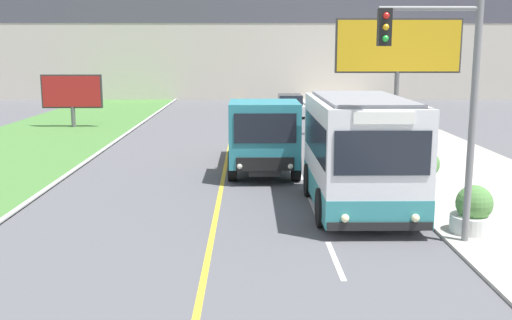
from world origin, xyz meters
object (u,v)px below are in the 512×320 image
planter_round_third (384,147)px  city_bus (360,154)px  dump_truck (264,137)px  traffic_light_mast (445,86)px  billboard_small (72,93)px  billboard_large (398,49)px  planter_round_near (474,212)px  planter_round_second (424,171)px  car_distant (290,106)px

planter_round_third → city_bus: bearing=-107.7°
dump_truck → traffic_light_mast: 9.09m
traffic_light_mast → billboard_small: bearing=124.3°
traffic_light_mast → billboard_large: bearing=79.5°
dump_truck → city_bus: bearing=-63.1°
planter_round_near → planter_round_second: size_ratio=0.94×
traffic_light_mast → billboard_small: traffic_light_mast is taller
city_bus → car_distant: 24.17m
billboard_small → traffic_light_mast: bearing=-55.7°
city_bus → car_distant: bearing=90.6°
car_distant → traffic_light_mast: (1.55, -27.07, 2.96)m
billboard_small → planter_round_second: 22.29m
planter_round_near → planter_round_third: 9.66m
car_distant → planter_round_near: bearing=-84.3°
city_bus → dump_truck: size_ratio=0.84×
car_distant → billboard_large: size_ratio=0.68×
traffic_light_mast → planter_round_near: size_ratio=4.95×
car_distant → planter_round_third: (2.62, -16.74, -0.11)m
dump_truck → billboard_small: size_ratio=1.94×
car_distant → planter_round_second: (2.83, -21.57, -0.08)m
billboard_large → billboard_small: (-17.65, 3.97, -2.46)m
billboard_small → planter_round_near: size_ratio=2.99×
car_distant → planter_round_near: car_distant is taller
billboard_large → planter_round_near: bearing=-97.2°
dump_truck → billboard_large: bearing=53.0°
car_distant → billboard_small: bearing=-155.6°
traffic_light_mast → dump_truck: bearing=115.8°
dump_truck → planter_round_third: size_ratio=5.85×
city_bus → billboard_large: size_ratio=0.88×
city_bus → traffic_light_mast: bearing=-66.1°
planter_round_near → planter_round_third: planter_round_near is taller
dump_truck → traffic_light_mast: size_ratio=1.17×
traffic_light_mast → billboard_small: (-14.46, 21.21, -1.64)m
traffic_light_mast → planter_round_third: bearing=84.1°
planter_round_near → planter_round_third: size_ratio=1.01×
city_bus → dump_truck: bearing=116.9°
dump_truck → planter_round_near: size_ratio=5.78×
billboard_small → planter_round_third: billboard_small is taller
billboard_small → planter_round_second: billboard_small is taller
city_bus → billboard_large: billboard_large is taller
billboard_large → planter_round_third: (-2.12, -6.91, -3.90)m
traffic_light_mast → planter_round_near: (1.09, 0.67, -3.07)m
billboard_small → planter_round_second: (15.75, -15.70, -1.40)m
car_distant → planter_round_second: bearing=-82.5°
car_distant → planter_round_near: 26.53m
dump_truck → car_distant: dump_truck is taller
traffic_light_mast → billboard_large: size_ratio=0.90×
dump_truck → billboard_small: (-10.64, 13.29, 0.66)m
car_distant → traffic_light_mast: size_ratio=0.75×
city_bus → traffic_light_mast: traffic_light_mast is taller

